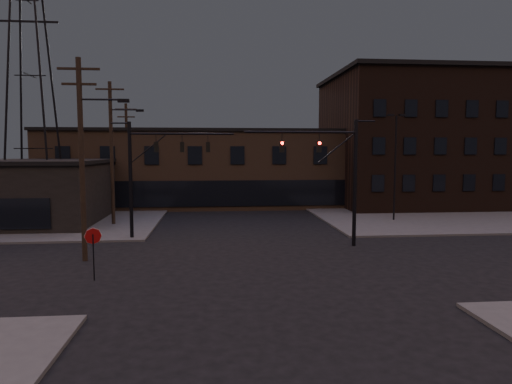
{
  "coord_description": "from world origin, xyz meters",
  "views": [
    {
      "loc": [
        -2.4,
        -23.49,
        6.06
      ],
      "look_at": [
        0.23,
        4.56,
        3.5
      ],
      "focal_mm": 32.0,
      "sensor_mm": 36.0,
      "label": 1
    }
  ],
  "objects_px": {
    "stop_sign": "(93,242)",
    "parked_car_lot_a": "(409,203)",
    "traffic_signal_far": "(150,166)",
    "car_crossing": "(227,201)",
    "traffic_signal_near": "(337,169)",
    "parked_car_lot_b": "(451,200)"
  },
  "relations": [
    {
      "from": "traffic_signal_near",
      "to": "parked_car_lot_b",
      "type": "bearing_deg",
      "value": 45.46
    },
    {
      "from": "stop_sign",
      "to": "parked_car_lot_b",
      "type": "distance_m",
      "value": 38.7
    },
    {
      "from": "car_crossing",
      "to": "stop_sign",
      "type": "bearing_deg",
      "value": -115.91
    },
    {
      "from": "traffic_signal_near",
      "to": "parked_car_lot_a",
      "type": "bearing_deg",
      "value": 52.53
    },
    {
      "from": "traffic_signal_near",
      "to": "stop_sign",
      "type": "height_order",
      "value": "traffic_signal_near"
    },
    {
      "from": "stop_sign",
      "to": "car_crossing",
      "type": "distance_m",
      "value": 27.75
    },
    {
      "from": "traffic_signal_near",
      "to": "parked_car_lot_b",
      "type": "xyz_separation_m",
      "value": [
        17.1,
        17.37,
        -4.05
      ]
    },
    {
      "from": "traffic_signal_far",
      "to": "parked_car_lot_a",
      "type": "xyz_separation_m",
      "value": [
        23.35,
        11.22,
        -4.03
      ]
    },
    {
      "from": "traffic_signal_near",
      "to": "parked_car_lot_a",
      "type": "height_order",
      "value": "traffic_signal_near"
    },
    {
      "from": "traffic_signal_far",
      "to": "car_crossing",
      "type": "height_order",
      "value": "traffic_signal_far"
    },
    {
      "from": "traffic_signal_far",
      "to": "parked_car_lot_a",
      "type": "bearing_deg",
      "value": 25.65
    },
    {
      "from": "parked_car_lot_a",
      "to": "car_crossing",
      "type": "height_order",
      "value": "parked_car_lot_a"
    },
    {
      "from": "traffic_signal_far",
      "to": "car_crossing",
      "type": "xyz_separation_m",
      "value": [
        5.71,
        16.85,
        -4.26
      ]
    },
    {
      "from": "traffic_signal_far",
      "to": "stop_sign",
      "type": "bearing_deg",
      "value": -97.32
    },
    {
      "from": "car_crossing",
      "to": "traffic_signal_far",
      "type": "bearing_deg",
      "value": -120.02
    },
    {
      "from": "traffic_signal_far",
      "to": "traffic_signal_near",
      "type": "bearing_deg",
      "value": -16.17
    },
    {
      "from": "traffic_signal_far",
      "to": "parked_car_lot_a",
      "type": "relative_size",
      "value": 1.64
    },
    {
      "from": "stop_sign",
      "to": "parked_car_lot_a",
      "type": "xyz_separation_m",
      "value": [
        24.63,
        21.2,
        -0.86
      ]
    },
    {
      "from": "traffic_signal_near",
      "to": "parked_car_lot_a",
      "type": "xyz_separation_m",
      "value": [
        11.28,
        14.72,
        -3.95
      ]
    },
    {
      "from": "traffic_signal_near",
      "to": "car_crossing",
      "type": "xyz_separation_m",
      "value": [
        -6.37,
        20.35,
        -4.18
      ]
    },
    {
      "from": "stop_sign",
      "to": "parked_car_lot_b",
      "type": "relative_size",
      "value": 0.49
    },
    {
      "from": "stop_sign",
      "to": "traffic_signal_far",
      "type": "bearing_deg",
      "value": 82.68
    }
  ]
}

